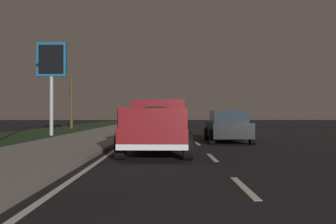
# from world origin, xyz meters

# --- Properties ---
(ground) EXTENTS (144.00, 144.00, 0.00)m
(ground) POSITION_xyz_m (27.00, 0.00, 0.00)
(ground) COLOR black
(sidewalk_shoulder) EXTENTS (108.00, 4.00, 0.12)m
(sidewalk_shoulder) POSITION_xyz_m (27.00, 5.70, 0.06)
(sidewalk_shoulder) COLOR gray
(sidewalk_shoulder) RESTS_ON ground
(grass_verge) EXTENTS (108.00, 6.00, 0.01)m
(grass_verge) POSITION_xyz_m (27.00, 10.70, 0.00)
(grass_verge) COLOR #1E3819
(grass_verge) RESTS_ON ground
(lane_markings) EXTENTS (108.00, 3.54, 0.01)m
(lane_markings) POSITION_xyz_m (28.85, 2.55, 0.00)
(lane_markings) COLOR silver
(lane_markings) RESTS_ON ground
(pickup_truck) EXTENTS (5.48, 2.40, 1.87)m
(pickup_truck) POSITION_xyz_m (11.39, 1.75, 0.98)
(pickup_truck) COLOR maroon
(pickup_truck) RESTS_ON ground
(sedan_green) EXTENTS (4.43, 2.07, 1.54)m
(sedan_green) POSITION_xyz_m (23.04, 1.81, 0.78)
(sedan_green) COLOR #14592D
(sedan_green) RESTS_ON ground
(sedan_black) EXTENTS (4.43, 2.08, 1.54)m
(sedan_black) POSITION_xyz_m (17.21, -1.52, 0.78)
(sedan_black) COLOR black
(sedan_black) RESTS_ON ground
(gas_price_sign) EXTENTS (0.27, 1.90, 6.00)m
(gas_price_sign) POSITION_xyz_m (23.87, 8.86, 4.45)
(gas_price_sign) COLOR #99999E
(gas_price_sign) RESTS_ON ground
(bare_tree_far) EXTENTS (1.17, 1.15, 4.76)m
(bare_tree_far) POSITION_xyz_m (37.10, 10.62, 2.49)
(bare_tree_far) COLOR #423323
(bare_tree_far) RESTS_ON ground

